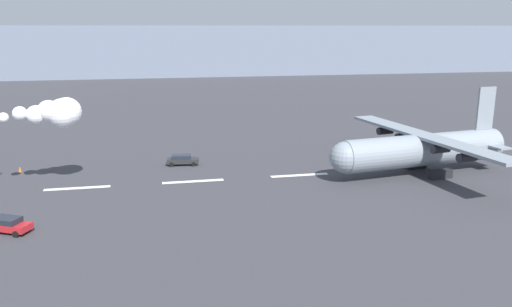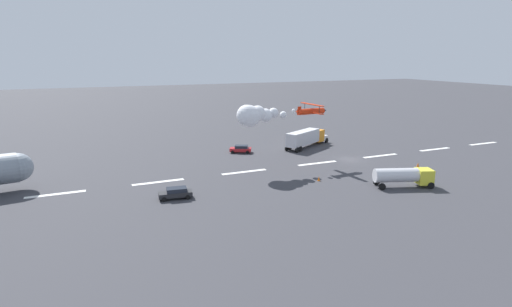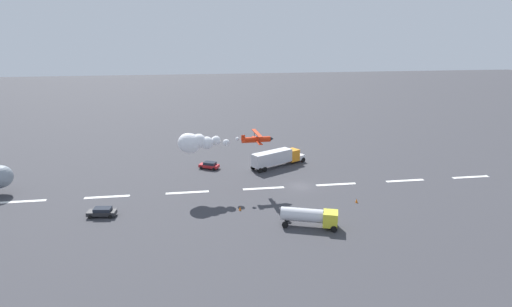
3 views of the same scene
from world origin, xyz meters
The scene contains 15 objects.
ground_plane centered at (0.00, 0.00, 0.00)m, with size 440.00×440.00×0.00m, color #38383D.
runway_stripe_2 centered at (-36.18, 0.00, 0.01)m, with size 8.00×0.90×0.01m, color white.
runway_stripe_3 centered at (-21.71, 0.00, 0.01)m, with size 8.00×0.90×0.01m, color white.
runway_stripe_4 centered at (-7.24, 0.00, 0.01)m, with size 8.00×0.90×0.01m, color white.
runway_stripe_5 centered at (7.24, 0.00, 0.01)m, with size 8.00×0.90×0.01m, color white.
runway_stripe_6 centered at (21.71, 0.00, 0.01)m, with size 8.00×0.90×0.01m, color white.
runway_stripe_7 centered at (36.18, 0.00, 0.01)m, with size 8.00×0.90×0.01m, color white.
runway_stripe_8 centered at (50.66, 0.00, 0.01)m, with size 8.00×0.90×0.01m, color white.
stunt_biplane_red centered at (19.45, 0.05, 9.61)m, with size 17.78×6.46×3.73m.
semi_truck_orange centered at (2.09, -12.83, 2.11)m, with size 13.28×9.00×3.70m.
fuel_tanker_truck centered at (2.86, 17.13, 1.74)m, with size 8.98×5.37×2.90m.
followme_car_yellow centered at (17.03, -13.50, 0.81)m, with size 4.65×3.56×1.52m.
airport_staff_sedan centered at (35.35, 8.57, 0.81)m, with size 4.71×2.47×1.52m.
traffic_cone_near centered at (-7.81, 9.26, 0.38)m, with size 0.44×0.44×0.75m, color orange.
traffic_cone_far centered at (12.87, 9.47, 0.38)m, with size 0.44×0.44×0.75m, color orange.
Camera 2 is at (46.51, 61.95, 19.09)m, focal length 28.66 mm.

